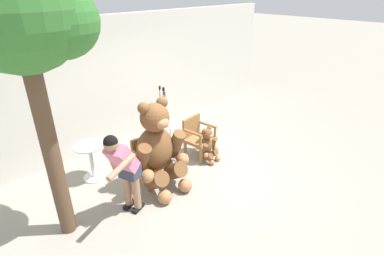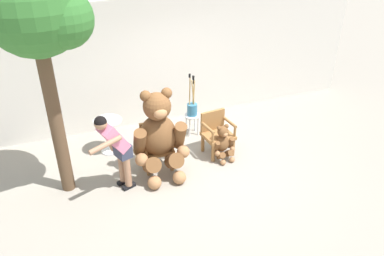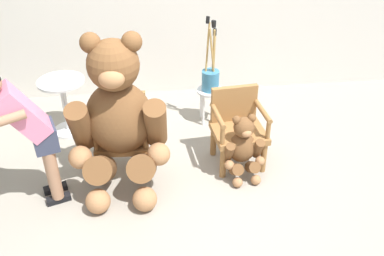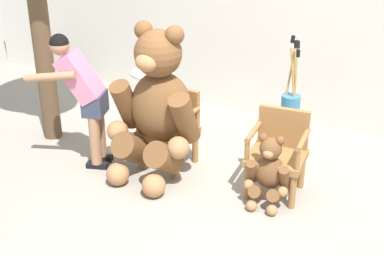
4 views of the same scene
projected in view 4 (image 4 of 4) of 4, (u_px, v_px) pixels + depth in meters
ground_plane at (198, 199)px, 5.45m from camera, size 60.00×60.00×0.00m
back_wall at (286, 14)px, 6.77m from camera, size 10.00×0.16×2.80m
wooden_chair_left at (171, 126)px, 5.96m from camera, size 0.58×0.54×0.86m
wooden_chair_right at (278, 150)px, 5.42m from camera, size 0.61×0.57×0.86m
teddy_bear_large at (157, 105)px, 5.59m from camera, size 1.00×0.95×1.67m
teddy_bear_small at (269, 171)px, 5.23m from camera, size 0.45×0.44×0.74m
person_visitor at (82, 90)px, 5.75m from camera, size 0.75×0.65×1.51m
white_stool at (289, 125)px, 6.24m from camera, size 0.34×0.34×0.46m
brush_bucket at (291, 101)px, 6.11m from camera, size 0.22×0.22×0.95m
round_side_table at (154, 92)px, 6.93m from camera, size 0.56×0.56×0.72m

